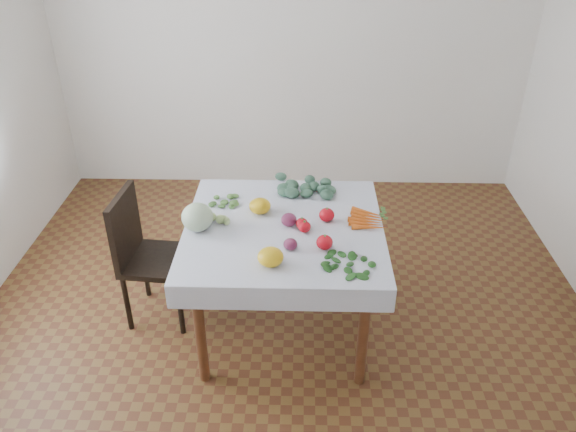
% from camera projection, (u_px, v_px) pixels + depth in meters
% --- Properties ---
extents(ground, '(4.00, 4.00, 0.00)m').
position_uv_depth(ground, '(284.00, 326.00, 3.58)').
color(ground, brown).
extents(back_wall, '(4.00, 0.04, 2.70)m').
position_uv_depth(back_wall, '(291.00, 35.00, 4.59)').
color(back_wall, white).
rests_on(back_wall, ground).
extents(table, '(1.00, 1.00, 0.75)m').
position_uv_depth(table, '(284.00, 241.00, 3.24)').
color(table, brown).
rests_on(table, ground).
extents(tablecloth, '(1.12, 1.12, 0.01)m').
position_uv_depth(tablecloth, '(284.00, 227.00, 3.19)').
color(tablecloth, white).
rests_on(tablecloth, table).
extents(chair, '(0.43, 0.43, 0.87)m').
position_uv_depth(chair, '(144.00, 249.00, 3.44)').
color(chair, black).
rests_on(chair, ground).
extents(cabbage, '(0.19, 0.19, 0.16)m').
position_uv_depth(cabbage, '(197.00, 217.00, 3.12)').
color(cabbage, beige).
rests_on(cabbage, tablecloth).
extents(tomato_a, '(0.07, 0.07, 0.06)m').
position_uv_depth(tomato_a, '(302.00, 223.00, 3.16)').
color(tomato_a, red).
rests_on(tomato_a, tablecloth).
extents(tomato_b, '(0.10, 0.10, 0.08)m').
position_uv_depth(tomato_b, '(327.00, 215.00, 3.22)').
color(tomato_b, red).
rests_on(tomato_b, tablecloth).
extents(tomato_c, '(0.09, 0.09, 0.06)m').
position_uv_depth(tomato_c, '(305.00, 227.00, 3.12)').
color(tomato_c, red).
rests_on(tomato_c, tablecloth).
extents(tomato_d, '(0.11, 0.11, 0.08)m').
position_uv_depth(tomato_d, '(325.00, 242.00, 2.98)').
color(tomato_d, red).
rests_on(tomato_d, tablecloth).
extents(heirloom_back, '(0.13, 0.13, 0.09)m').
position_uv_depth(heirloom_back, '(260.00, 206.00, 3.29)').
color(heirloom_back, yellow).
rests_on(heirloom_back, tablecloth).
extents(heirloom_front, '(0.16, 0.16, 0.09)m').
position_uv_depth(heirloom_front, '(271.00, 257.00, 2.85)').
color(heirloom_front, yellow).
rests_on(heirloom_front, tablecloth).
extents(onion_a, '(0.11, 0.11, 0.08)m').
position_uv_depth(onion_a, '(289.00, 220.00, 3.17)').
color(onion_a, maroon).
rests_on(onion_a, tablecloth).
extents(onion_b, '(0.10, 0.10, 0.06)m').
position_uv_depth(onion_b, '(290.00, 244.00, 2.97)').
color(onion_b, maroon).
rests_on(onion_b, tablecloth).
extents(tomatillo_cluster, '(0.16, 0.10, 0.05)m').
position_uv_depth(tomatillo_cluster, '(217.00, 220.00, 3.20)').
color(tomatillo_cluster, '#AECE77').
rests_on(tomatillo_cluster, tablecloth).
extents(carrot_bunch, '(0.21, 0.24, 0.03)m').
position_uv_depth(carrot_bunch, '(368.00, 220.00, 3.22)').
color(carrot_bunch, orange).
rests_on(carrot_bunch, tablecloth).
extents(kale_bunch, '(0.38, 0.29, 0.05)m').
position_uv_depth(kale_bunch, '(306.00, 185.00, 3.56)').
color(kale_bunch, '#3D654A').
rests_on(kale_bunch, tablecloth).
extents(basil_bunch, '(0.28, 0.21, 0.01)m').
position_uv_depth(basil_bunch, '(349.00, 264.00, 2.86)').
color(basil_bunch, '#184D18').
rests_on(basil_bunch, tablecloth).
extents(dill_bunch, '(0.20, 0.16, 0.02)m').
position_uv_depth(dill_bunch, '(229.00, 201.00, 3.42)').
color(dill_bunch, '#4A7B38').
rests_on(dill_bunch, tablecloth).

